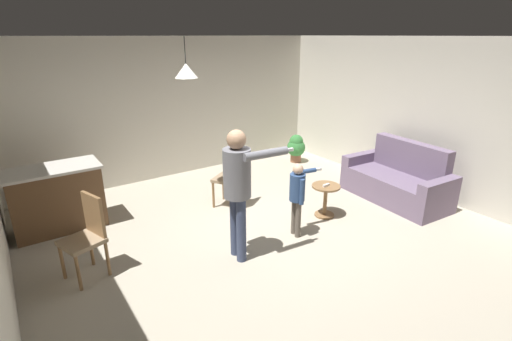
{
  "coord_description": "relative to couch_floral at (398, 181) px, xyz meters",
  "views": [
    {
      "loc": [
        -2.91,
        -3.79,
        2.72
      ],
      "look_at": [
        -0.21,
        0.11,
        1.0
      ],
      "focal_mm": 26.35,
      "sensor_mm": 36.0,
      "label": 1
    }
  ],
  "objects": [
    {
      "name": "ground",
      "position": [
        -2.55,
        0.22,
        -0.33
      ],
      "size": [
        7.68,
        7.68,
        0.0
      ],
      "primitive_type": "plane",
      "color": "#B2A893"
    },
    {
      "name": "wall_back",
      "position": [
        -2.55,
        3.42,
        1.02
      ],
      "size": [
        6.4,
        0.1,
        2.7
      ],
      "primitive_type": "cube",
      "color": "silver",
      "rests_on": "ground"
    },
    {
      "name": "wall_right",
      "position": [
        0.65,
        0.22,
        1.02
      ],
      "size": [
        0.1,
        6.4,
        2.7
      ],
      "primitive_type": "cube",
      "color": "silver",
      "rests_on": "ground"
    },
    {
      "name": "couch_floral",
      "position": [
        0.0,
        0.0,
        0.0
      ],
      "size": [
        0.98,
        1.86,
        1.0
      ],
      "rotation": [
        0.0,
        0.0,
        1.5
      ],
      "color": "slate",
      "rests_on": "ground"
    },
    {
      "name": "kitchen_counter",
      "position": [
        -5.0,
        2.18,
        0.15
      ],
      "size": [
        1.26,
        0.66,
        0.95
      ],
      "color": "brown",
      "rests_on": "ground"
    },
    {
      "name": "side_table_by_couch",
      "position": [
        -1.5,
        0.24,
        -0.0
      ],
      "size": [
        0.44,
        0.44,
        0.52
      ],
      "color": "olive",
      "rests_on": "ground"
    },
    {
      "name": "person_adult",
      "position": [
        -3.23,
        0.02,
        0.72
      ],
      "size": [
        0.81,
        0.54,
        1.69
      ],
      "rotation": [
        0.0,
        0.0,
        -1.67
      ],
      "color": "#384260",
      "rests_on": "ground"
    },
    {
      "name": "person_child",
      "position": [
        -2.26,
        0.03,
        0.34
      ],
      "size": [
        0.59,
        0.31,
        1.08
      ],
      "rotation": [
        0.0,
        0.0,
        -1.75
      ],
      "color": "#60564C",
      "rests_on": "ground"
    },
    {
      "name": "dining_chair_by_counter",
      "position": [
        -4.88,
        0.7,
        0.21
      ],
      "size": [
        0.53,
        0.53,
        1.0
      ],
      "rotation": [
        0.0,
        0.0,
        1.88
      ],
      "color": "olive",
      "rests_on": "ground"
    },
    {
      "name": "dining_chair_near_wall",
      "position": [
        -2.51,
        1.39,
        0.21
      ],
      "size": [
        0.58,
        0.58,
        1.0
      ],
      "rotation": [
        0.0,
        0.0,
        0.57
      ],
      "color": "olive",
      "rests_on": "ground"
    },
    {
      "name": "potted_plant_corner",
      "position": [
        -0.11,
        2.57,
        0.01
      ],
      "size": [
        0.41,
        0.41,
        0.63
      ],
      "color": "brown",
      "rests_on": "ground"
    },
    {
      "name": "spare_remote_on_table",
      "position": [
        -1.52,
        0.21,
        0.21
      ],
      "size": [
        0.13,
        0.05,
        0.04
      ],
      "primitive_type": "cube",
      "rotation": [
        0.0,
        0.0,
        1.65
      ],
      "color": "white",
      "rests_on": "side_table_by_couch"
    },
    {
      "name": "ceiling_light_pendant",
      "position": [
        -3.21,
        1.38,
        1.92
      ],
      "size": [
        0.32,
        0.32,
        0.55
      ],
      "color": "silver"
    }
  ]
}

